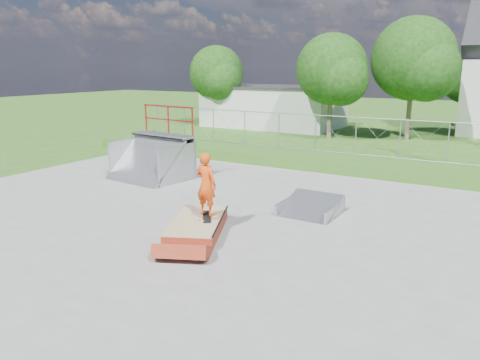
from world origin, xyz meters
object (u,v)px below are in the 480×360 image
Objects in this scene: skater at (206,187)px; grind_box at (197,227)px; quarter_pipe at (148,144)px; flat_bank_ramp at (310,207)px.

grind_box is at bearing 52.65° from skater.
quarter_pipe is 7.05m from skater.
quarter_pipe is at bearing 171.80° from flat_bank_ramp.
quarter_pipe reaches higher than flat_bank_ramp.
flat_bank_ramp is at bearing 33.56° from grind_box.
skater is at bearing -121.70° from flat_bank_ramp.
grind_box is 1.17m from skater.
skater is (0.19, 0.21, 1.14)m from grind_box.
quarter_pipe is (-5.53, 4.34, 1.27)m from grind_box.
quarter_pipe is 1.67× the size of skater.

